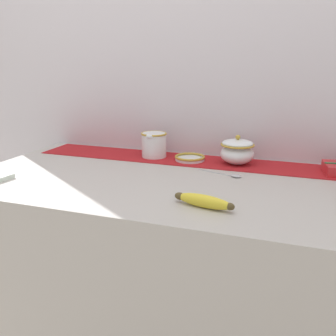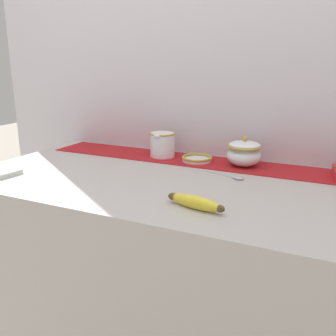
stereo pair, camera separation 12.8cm
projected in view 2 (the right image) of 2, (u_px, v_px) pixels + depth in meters
The scene contains 8 objects.
countertop at pixel (171, 289), 1.45m from camera, with size 1.46×0.76×0.90m, color #B7B2AD.
back_wall at pixel (210, 86), 1.59m from camera, with size 2.26×0.04×2.40m, color silver.
table_runner at pixel (198, 161), 1.56m from camera, with size 1.35×0.20×0.00m, color #A8191E.
cream_pitcher at pixel (163, 144), 1.61m from camera, with size 0.11×0.13×0.11m.
sugar_bowl at pixel (244, 153), 1.46m from camera, with size 0.13×0.13×0.12m.
small_dish at pixel (197, 159), 1.55m from camera, with size 0.13×0.13×0.02m.
banana at pixel (195, 202), 1.05m from camera, with size 0.19×0.07×0.04m.
spoon at pixel (236, 177), 1.33m from camera, with size 0.18×0.07×0.01m.
Camera 2 is at (0.53, -1.15, 1.30)m, focal length 40.00 mm.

